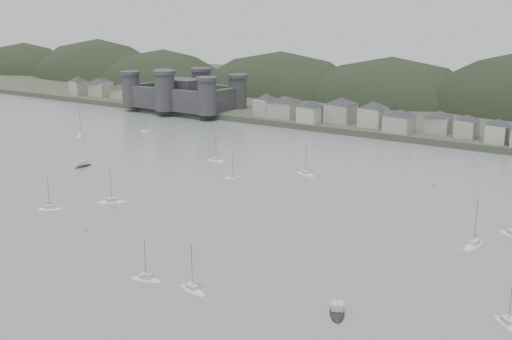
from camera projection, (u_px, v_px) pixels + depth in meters
The scene contains 10 objects.
ground at pixel (76, 264), 139.37m from camera, with size 900.00×900.00×0.00m, color slate.
far_shore_land at pixel (452, 102), 376.07m from camera, with size 900.00×250.00×3.00m, color #383D2D.
forested_ridge at pixel (446, 130), 356.16m from camera, with size 851.55×103.94×102.57m.
castle at pixel (184, 93), 345.58m from camera, with size 66.00×43.00×20.00m.
waterfront_town at pixel (496, 127), 257.31m from camera, with size 451.48×28.46×12.92m.
sailboat_lead at pixel (306, 175), 214.85m from camera, with size 8.74×4.70×11.40m.
moored_fleet at pixel (192, 201), 184.93m from camera, with size 230.92×138.99×13.75m.
motor_launch_near at pixel (337, 312), 116.56m from camera, with size 6.32×8.56×3.94m.
motor_launch_far at pixel (83, 166), 226.37m from camera, with size 2.90×7.43×3.76m.
mooring_buoys at pixel (230, 190), 196.70m from camera, with size 175.54×115.79×0.70m.
Camera 1 is at (106.49, -84.22, 56.56)m, focal length 42.42 mm.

